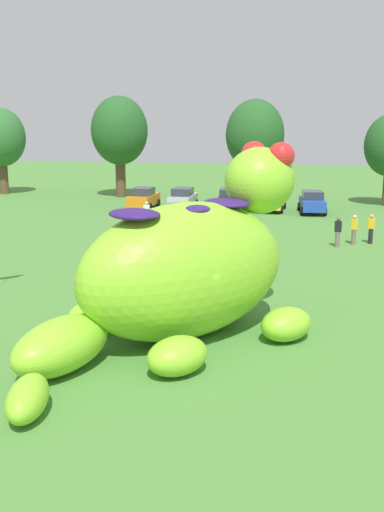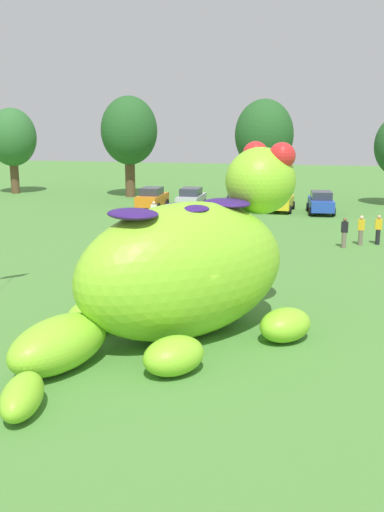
{
  "view_description": "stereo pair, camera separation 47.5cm",
  "coord_description": "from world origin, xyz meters",
  "px_view_note": "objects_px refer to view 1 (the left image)",
  "views": [
    {
      "loc": [
        3.71,
        -17.65,
        6.92
      ],
      "look_at": [
        -0.13,
        1.39,
        2.45
      ],
      "focal_mm": 41.28,
      "sensor_mm": 36.0,
      "label": 1
    },
    {
      "loc": [
        4.17,
        -17.55,
        6.92
      ],
      "look_at": [
        -0.13,
        1.39,
        2.45
      ],
      "focal_mm": 41.28,
      "sensor_mm": 36.0,
      "label": 2
    }
  ],
  "objects_px": {
    "car_silver": "(183,198)",
    "spectator_mid_field": "(371,229)",
    "giant_inflatable_creature": "(186,268)",
    "spectator_far_side": "(354,230)",
    "spectator_by_cars": "(338,232)",
    "spectator_wandering": "(147,214)",
    "car_black": "(230,199)",
    "car_orange": "(144,198)",
    "car_blue": "(312,202)",
    "car_yellow": "(272,200)"
  },
  "relations": [
    {
      "from": "car_silver",
      "to": "spectator_far_side",
      "type": "relative_size",
      "value": 2.41
    },
    {
      "from": "car_silver",
      "to": "car_black",
      "type": "height_order",
      "value": "same"
    },
    {
      "from": "car_black",
      "to": "car_yellow",
      "type": "height_order",
      "value": "same"
    },
    {
      "from": "spectator_mid_field",
      "to": "spectator_wandering",
      "type": "xyz_separation_m",
      "value": [
        -14.17,
        2.8,
        0.0
      ]
    },
    {
      "from": "spectator_far_side",
      "to": "car_blue",
      "type": "bearing_deg",
      "value": 101.62
    },
    {
      "from": "spectator_wandering",
      "to": "spectator_far_side",
      "type": "bearing_deg",
      "value": -13.73
    },
    {
      "from": "car_yellow",
      "to": "car_blue",
      "type": "xyz_separation_m",
      "value": [
        3.08,
        -0.54,
        0.0
      ]
    },
    {
      "from": "car_orange",
      "to": "car_yellow",
      "type": "relative_size",
      "value": 0.99
    },
    {
      "from": "giant_inflatable_creature",
      "to": "car_black",
      "type": "bearing_deg",
      "value": 94.93
    },
    {
      "from": "car_orange",
      "to": "spectator_by_cars",
      "type": "bearing_deg",
      "value": -39.53
    },
    {
      "from": "giant_inflatable_creature",
      "to": "spectator_far_side",
      "type": "bearing_deg",
      "value": 68.54
    },
    {
      "from": "spectator_wandering",
      "to": "spectator_far_side",
      "type": "relative_size",
      "value": 1.0
    },
    {
      "from": "giant_inflatable_creature",
      "to": "car_black",
      "type": "distance_m",
      "value": 28.29
    },
    {
      "from": "giant_inflatable_creature",
      "to": "car_black",
      "type": "relative_size",
      "value": 2.75
    },
    {
      "from": "car_black",
      "to": "car_silver",
      "type": "bearing_deg",
      "value": -175.93
    },
    {
      "from": "car_silver",
      "to": "car_black",
      "type": "distance_m",
      "value": 3.75
    },
    {
      "from": "car_blue",
      "to": "car_yellow",
      "type": "bearing_deg",
      "value": 170.14
    },
    {
      "from": "car_silver",
      "to": "spectator_wandering",
      "type": "relative_size",
      "value": 2.41
    },
    {
      "from": "car_black",
      "to": "spectator_mid_field",
      "type": "relative_size",
      "value": 2.47
    },
    {
      "from": "car_silver",
      "to": "spectator_mid_field",
      "type": "relative_size",
      "value": 2.41
    },
    {
      "from": "giant_inflatable_creature",
      "to": "car_yellow",
      "type": "height_order",
      "value": "giant_inflatable_creature"
    },
    {
      "from": "car_black",
      "to": "car_blue",
      "type": "distance_m",
      "value": 6.45
    },
    {
      "from": "car_yellow",
      "to": "car_silver",
      "type": "bearing_deg",
      "value": -176.44
    },
    {
      "from": "giant_inflatable_creature",
      "to": "spectator_by_cars",
      "type": "distance_m",
      "value": 16.3
    },
    {
      "from": "spectator_wandering",
      "to": "spectator_by_cars",
      "type": "bearing_deg",
      "value": -18.81
    },
    {
      "from": "car_orange",
      "to": "spectator_by_cars",
      "type": "distance_m",
      "value": 19.14
    },
    {
      "from": "spectator_by_cars",
      "to": "spectator_far_side",
      "type": "distance_m",
      "value": 1.34
    },
    {
      "from": "spectator_by_cars",
      "to": "spectator_wandering",
      "type": "relative_size",
      "value": 1.0
    },
    {
      "from": "car_black",
      "to": "spectator_by_cars",
      "type": "distance_m",
      "value": 15.08
    },
    {
      "from": "spectator_mid_field",
      "to": "spectator_by_cars",
      "type": "xyz_separation_m",
      "value": [
        -1.92,
        -1.38,
        0.0
      ]
    },
    {
      "from": "car_yellow",
      "to": "spectator_far_side",
      "type": "distance_m",
      "value": 13.26
    },
    {
      "from": "spectator_by_cars",
      "to": "spectator_far_side",
      "type": "height_order",
      "value": "same"
    },
    {
      "from": "spectator_wandering",
      "to": "spectator_mid_field",
      "type": "bearing_deg",
      "value": -11.17
    },
    {
      "from": "spectator_by_cars",
      "to": "spectator_wandering",
      "type": "distance_m",
      "value": 12.94
    },
    {
      "from": "car_orange",
      "to": "car_yellow",
      "type": "height_order",
      "value": "same"
    },
    {
      "from": "car_black",
      "to": "spectator_by_cars",
      "type": "bearing_deg",
      "value": -58.51
    },
    {
      "from": "giant_inflatable_creature",
      "to": "car_orange",
      "type": "relative_size",
      "value": 2.83
    },
    {
      "from": "car_silver",
      "to": "car_black",
      "type": "relative_size",
      "value": 0.97
    },
    {
      "from": "car_blue",
      "to": "spectator_by_cars",
      "type": "bearing_deg",
      "value": -83.46
    },
    {
      "from": "car_blue",
      "to": "spectator_wandering",
      "type": "xyz_separation_m",
      "value": [
        -10.82,
        -8.33,
        -0.01
      ]
    },
    {
      "from": "car_orange",
      "to": "spectator_by_cars",
      "type": "xyz_separation_m",
      "value": [
        14.76,
        -12.18,
        -0.01
      ]
    },
    {
      "from": "spectator_by_cars",
      "to": "spectator_wandering",
      "type": "xyz_separation_m",
      "value": [
        -12.25,
        4.17,
        0.0
      ]
    },
    {
      "from": "car_yellow",
      "to": "car_black",
      "type": "bearing_deg",
      "value": -177.01
    },
    {
      "from": "giant_inflatable_creature",
      "to": "spectator_far_side",
      "type": "distance_m",
      "value": 17.51
    },
    {
      "from": "spectator_wandering",
      "to": "spectator_far_side",
      "type": "distance_m",
      "value": 13.58
    },
    {
      "from": "car_blue",
      "to": "spectator_mid_field",
      "type": "height_order",
      "value": "car_blue"
    },
    {
      "from": "car_orange",
      "to": "spectator_by_cars",
      "type": "relative_size",
      "value": 2.4
    },
    {
      "from": "giant_inflatable_creature",
      "to": "car_silver",
      "type": "bearing_deg",
      "value": 102.47
    },
    {
      "from": "car_yellow",
      "to": "giant_inflatable_creature",
      "type": "bearing_deg",
      "value": -91.89
    },
    {
      "from": "car_silver",
      "to": "car_black",
      "type": "xyz_separation_m",
      "value": [
        3.74,
        0.27,
        0.0
      ]
    }
  ]
}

